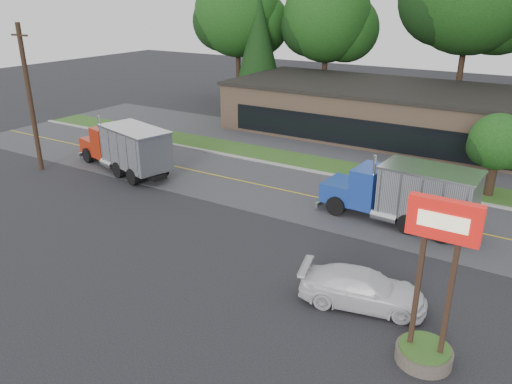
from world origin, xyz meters
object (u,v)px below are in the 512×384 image
utility_pole (30,98)px  rally_car (363,288)px  bilo_sign (430,311)px  dump_truck_red (127,147)px  dump_truck_blue (406,193)px

utility_pole → rally_car: bearing=-8.7°
bilo_sign → dump_truck_red: (-22.82, 8.93, -0.21)m
bilo_sign → dump_truck_red: 24.51m
dump_truck_red → rally_car: (19.82, -6.84, -1.08)m
bilo_sign → utility_pole: bearing=168.1°
bilo_sign → dump_truck_red: size_ratio=0.64×
bilo_sign → dump_truck_blue: 11.26m
utility_pole → dump_truck_red: utility_pole is taller
dump_truck_blue → rally_car: dump_truck_blue is taller
utility_pole → dump_truck_blue: utility_pole is taller
utility_pole → dump_truck_red: 7.19m
bilo_sign → dump_truck_blue: (-3.82, 10.60, -0.22)m
bilo_sign → dump_truck_blue: bilo_sign is taller
utility_pole → dump_truck_blue: bearing=10.5°
rally_car → bilo_sign: bearing=-138.6°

